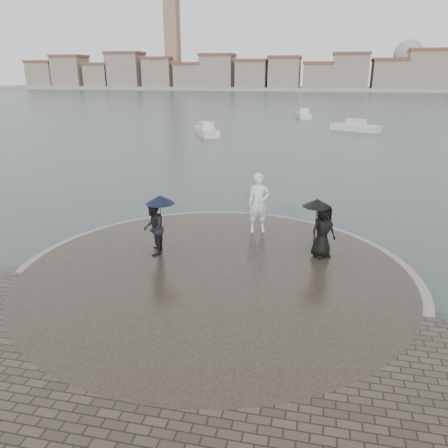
# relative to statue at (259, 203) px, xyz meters

# --- Properties ---
(ground) EXTENTS (400.00, 400.00, 0.00)m
(ground) POSITION_rel_statue_xyz_m (-0.79, -7.30, -1.50)
(ground) COLOR #2B3835
(ground) RESTS_ON ground
(kerb_ring) EXTENTS (12.50, 12.50, 0.32)m
(kerb_ring) POSITION_rel_statue_xyz_m (-0.79, -3.80, -1.34)
(kerb_ring) COLOR gray
(kerb_ring) RESTS_ON ground
(quay_tip) EXTENTS (11.90, 11.90, 0.36)m
(quay_tip) POSITION_rel_statue_xyz_m (-0.79, -3.80, -1.32)
(quay_tip) COLOR #2D261E
(quay_tip) RESTS_ON ground
(statue) EXTENTS (0.96, 0.78, 2.29)m
(statue) POSITION_rel_statue_xyz_m (0.00, 0.00, 0.00)
(statue) COLOR silver
(statue) RESTS_ON quay_tip
(visitor_left) EXTENTS (1.20, 1.12, 2.04)m
(visitor_left) POSITION_rel_statue_xyz_m (-3.06, -2.92, -0.03)
(visitor_left) COLOR black
(visitor_left) RESTS_ON quay_tip
(visitor_right) EXTENTS (1.26, 1.09, 1.95)m
(visitor_right) POSITION_rel_statue_xyz_m (2.36, -1.92, -0.04)
(visitor_right) COLOR black
(visitor_right) RESTS_ON quay_tip
(far_skyline) EXTENTS (260.00, 20.00, 37.00)m
(far_skyline) POSITION_rel_statue_xyz_m (-7.08, 153.40, 4.11)
(far_skyline) COLOR gray
(far_skyline) RESTS_ON ground
(boats) EXTENTS (35.49, 26.81, 1.50)m
(boats) POSITION_rel_statue_xyz_m (4.08, 37.76, -1.13)
(boats) COLOR beige
(boats) RESTS_ON ground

